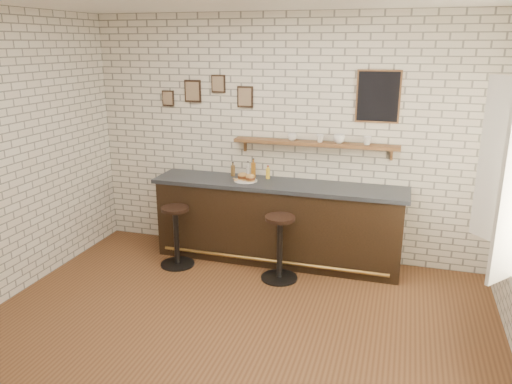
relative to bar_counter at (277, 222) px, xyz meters
The scene contains 17 objects.
ground 1.77m from the bar_counter, 90.09° to the right, with size 5.00×5.00×0.00m, color brown.
bar_counter is the anchor object (origin of this frame).
sandwich_plate 0.65m from the bar_counter, behind, with size 0.28×0.28×0.01m, color white.
ciabatta_sandwich 0.68m from the bar_counter, behind, with size 0.27×0.19×0.08m.
potato_chips 0.67m from the bar_counter, behind, with size 0.25×0.18×0.00m.
bitters_bottle_brown 0.87m from the bar_counter, 165.77° to the left, with size 0.06×0.06×0.18m.
bitters_bottle_white 0.75m from the bar_counter, 159.60° to the left, with size 0.05×0.05×0.20m.
bitters_bottle_amber 0.72m from the bar_counter, 156.03° to the left, with size 0.06×0.06×0.25m.
condiment_bottle_yellow 0.62m from the bar_counter, 136.81° to the left, with size 0.05×0.05×0.17m.
bar_stool_left 1.25m from the bar_counter, 156.07° to the right, with size 0.42×0.42×0.75m.
bar_stool_right 0.54m from the bar_counter, 72.66° to the right, with size 0.43×0.43×0.77m.
wall_shelf 1.07m from the bar_counter, 27.03° to the left, with size 2.00×0.18×0.18m.
shelf_cup_a 1.06m from the bar_counter, 58.88° to the left, with size 0.11×0.11×0.09m, color white.
shelf_cup_b 1.15m from the bar_counter, 23.53° to the left, with size 0.10×0.10×0.09m, color white.
shelf_cup_c 1.27m from the bar_counter, 16.32° to the left, with size 0.14×0.14×0.11m, color white.
shelf_cup_d 1.47m from the bar_counter, 11.23° to the left, with size 0.10×0.10×0.10m, color white.
back_wall_decor 1.58m from the bar_counter, 51.49° to the left, with size 2.96×0.02×0.56m.
Camera 1 is at (1.43, -3.95, 2.64)m, focal length 35.00 mm.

